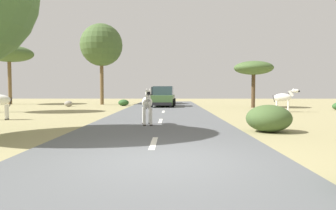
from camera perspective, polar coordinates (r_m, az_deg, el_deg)
ground_plane at (r=6.65m, az=-1.30°, el=-10.32°), size 90.00×90.00×0.00m
road at (r=6.66m, az=-3.57°, el=-10.09°), size 6.00×64.00×0.05m
lane_markings at (r=5.68m, az=-4.29°, el=-12.07°), size 0.16×56.00×0.01m
zebra_0 at (r=12.85m, az=-3.81°, el=0.36°), size 0.56×1.61×1.52m
zebra_2 at (r=22.33m, az=20.43°, el=1.26°), size 1.66×0.78×1.62m
car_0 at (r=27.12m, az=-0.87°, el=1.44°), size 2.21×4.43×1.74m
car_1 at (r=33.65m, az=-1.63°, el=1.72°), size 2.10×4.38×1.74m
tree_2 at (r=35.96m, az=-27.03°, el=8.29°), size 4.73×4.73×5.98m
tree_3 at (r=32.32m, az=-12.07°, el=10.64°), size 4.20×4.20×8.05m
tree_4 at (r=27.10m, az=15.36°, el=6.47°), size 3.24×3.24×3.88m
bush_0 at (r=11.70m, az=17.94°, el=-2.34°), size 1.62×1.45×0.97m
bush_1 at (r=29.19m, az=-8.12°, el=0.43°), size 0.98×0.88×0.59m
rock_1 at (r=28.92m, az=-17.73°, el=0.23°), size 0.72×0.52×0.52m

